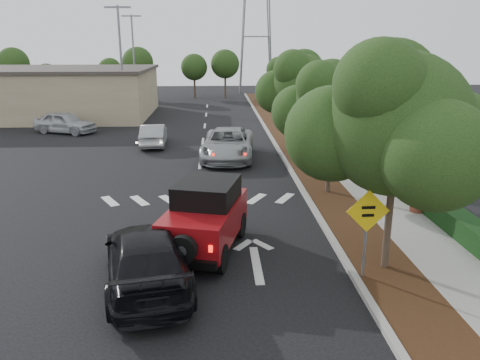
{
  "coord_description": "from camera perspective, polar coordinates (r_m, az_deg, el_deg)",
  "views": [
    {
      "loc": [
        0.88,
        -12.34,
        6.2
      ],
      "look_at": [
        1.67,
        3.0,
        1.7
      ],
      "focal_mm": 35.0,
      "sensor_mm": 36.0,
      "label": 1
    }
  ],
  "objects": [
    {
      "name": "light_pole_a",
      "position": [
        39.53,
        -13.79,
        6.83
      ],
      "size": [
        2.0,
        0.22,
        9.0
      ],
      "primitive_type": null,
      "color": "slate",
      "rests_on": "ground"
    },
    {
      "name": "light_pole_b",
      "position": [
        51.4,
        -12.48,
        9.02
      ],
      "size": [
        2.0,
        0.22,
        9.0
      ],
      "primitive_type": null,
      "color": "slate",
      "rests_on": "ground"
    },
    {
      "name": "hedge",
      "position": [
        26.27,
        14.91,
        3.01
      ],
      "size": [
        0.8,
        70.0,
        0.8
      ],
      "primitive_type": "cube",
      "color": "black",
      "rests_on": "ground"
    },
    {
      "name": "ground",
      "position": [
        13.83,
        -6.39,
        -10.42
      ],
      "size": [
        120.0,
        120.0,
        0.0
      ],
      "primitive_type": "plane",
      "color": "black",
      "rests_on": "ground"
    },
    {
      "name": "sidewalk",
      "position": [
        25.96,
        11.91,
        2.28
      ],
      "size": [
        2.0,
        70.0,
        0.12
      ],
      "primitive_type": "cube",
      "color": "gray",
      "rests_on": "ground"
    },
    {
      "name": "silver_sedan_oncoming",
      "position": [
        29.95,
        -10.49,
        5.43
      ],
      "size": [
        1.64,
        4.2,
        1.36
      ],
      "primitive_type": "imported",
      "rotation": [
        0.0,
        0.0,
        3.19
      ],
      "color": "#979A9E",
      "rests_on": "ground"
    },
    {
      "name": "red_jeep",
      "position": [
        14.53,
        -4.07,
        -4.27
      ],
      "size": [
        2.79,
        4.42,
        2.16
      ],
      "rotation": [
        0.0,
        0.0,
        -0.26
      ],
      "color": "black",
      "rests_on": "ground"
    },
    {
      "name": "street_tree_far",
      "position": [
        26.51,
        7.39,
        2.66
      ],
      "size": [
        3.4,
        3.4,
        5.62
      ],
      "primitive_type": null,
      "color": "black",
      "rests_on": "ground"
    },
    {
      "name": "black_suv_oncoming",
      "position": [
        12.75,
        -11.29,
        -9.3
      ],
      "size": [
        3.09,
        5.53,
        1.51
      ],
      "primitive_type": "imported",
      "rotation": [
        0.0,
        0.0,
        3.34
      ],
      "color": "black",
      "rests_on": "ground"
    },
    {
      "name": "speed_hump_sign",
      "position": [
        12.75,
        15.22,
        -4.97
      ],
      "size": [
        1.15,
        0.1,
        2.45
      ],
      "rotation": [
        0.0,
        0.0,
        0.03
      ],
      "color": "slate",
      "rests_on": "ground"
    },
    {
      "name": "parked_suv",
      "position": [
        35.91,
        -20.57,
        6.59
      ],
      "size": [
        4.87,
        3.38,
        1.54
      ],
      "primitive_type": "imported",
      "rotation": [
        0.0,
        0.0,
        1.19
      ],
      "color": "#B0B4B9",
      "rests_on": "ground"
    },
    {
      "name": "commercial_building",
      "position": [
        45.77,
        -24.96,
        9.57
      ],
      "size": [
        22.0,
        12.0,
        4.0
      ],
      "primitive_type": "cube",
      "color": "gray",
      "rests_on": "ground"
    },
    {
      "name": "planting_strip",
      "position": [
        25.54,
        7.78,
        2.26
      ],
      "size": [
        1.8,
        70.0,
        0.12
      ],
      "primitive_type": "cube",
      "color": "black",
      "rests_on": "ground"
    },
    {
      "name": "transmission_tower",
      "position": [
        60.87,
        1.91,
        10.47
      ],
      "size": [
        7.0,
        4.0,
        28.0
      ],
      "primitive_type": null,
      "color": "slate",
      "rests_on": "ground"
    },
    {
      "name": "silver_suv_ahead",
      "position": [
        26.02,
        -1.5,
        4.4
      ],
      "size": [
        3.24,
        6.15,
        1.65
      ],
      "primitive_type": "imported",
      "rotation": [
        0.0,
        0.0,
        -0.09
      ],
      "color": "#989B9F",
      "rests_on": "ground"
    },
    {
      "name": "curb",
      "position": [
        25.37,
        5.56,
        2.27
      ],
      "size": [
        0.2,
        70.0,
        0.15
      ],
      "primitive_type": "cube",
      "color": "#9E9B93",
      "rests_on": "ground"
    },
    {
      "name": "street_tree_mid",
      "position": [
        20.38,
        10.58,
        -1.67
      ],
      "size": [
        3.2,
        3.2,
        5.32
      ],
      "primitive_type": null,
      "color": "black",
      "rests_on": "ground"
    },
    {
      "name": "street_tree_near",
      "position": [
        14.17,
        17.12,
        -10.41
      ],
      "size": [
        3.8,
        3.8,
        5.92
      ],
      "primitive_type": null,
      "color": "black",
      "rests_on": "ground"
    },
    {
      "name": "terracotta_planter",
      "position": [
        18.67,
        20.95,
        -1.62
      ],
      "size": [
        0.68,
        0.68,
        1.18
      ],
      "rotation": [
        0.0,
        0.0,
        -0.08
      ],
      "color": "brown",
      "rests_on": "ground"
    }
  ]
}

